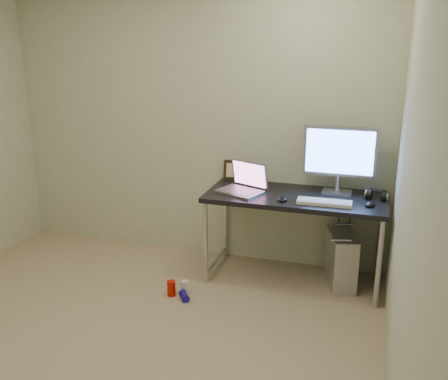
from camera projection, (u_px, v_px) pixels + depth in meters
floor at (102, 356)px, 3.22m from camera, size 3.50×3.50×0.00m
wall_back at (194, 121)px, 4.45m from camera, size 3.50×0.02×2.50m
wall_right at (410, 197)px, 2.36m from camera, size 0.02×3.50×2.50m
desk at (295, 205)px, 4.05m from camera, size 1.44×0.63×0.75m
tower_computer at (341, 259)px, 4.09m from camera, size 0.30×0.47×0.48m
cable_a at (339, 228)px, 4.28m from camera, size 0.01×0.16×0.69m
cable_b at (349, 233)px, 4.24m from camera, size 0.02×0.11×0.71m
can_red at (171, 288)px, 3.96m from camera, size 0.09×0.09×0.12m
can_white at (185, 288)px, 3.98m from camera, size 0.07×0.07×0.11m
can_blue at (184, 296)px, 3.90m from camera, size 0.11×0.13×0.06m
laptop at (243, 185)px, 4.11m from camera, size 0.43×0.39×0.24m
monitor at (340, 155)px, 3.99m from camera, size 0.58×0.17×0.55m
keyboard at (324, 202)px, 3.81m from camera, size 0.42×0.14×0.02m
mouse_right at (370, 203)px, 3.77m from camera, size 0.10×0.13×0.04m
mouse_left at (283, 198)px, 3.89m from camera, size 0.08×0.12×0.04m
headphones at (377, 196)px, 3.92m from camera, size 0.18×0.10×0.11m
picture_frame at (236, 170)px, 4.44m from camera, size 0.23×0.08×0.18m
webcam at (254, 172)px, 4.39m from camera, size 0.04×0.04×0.11m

